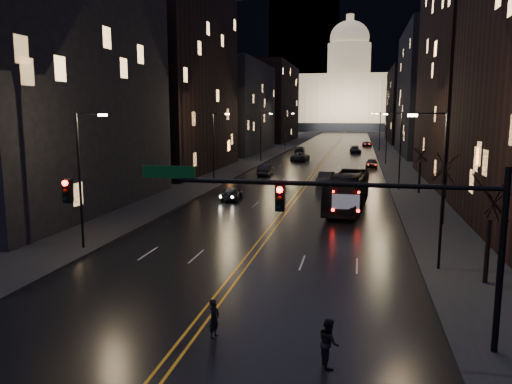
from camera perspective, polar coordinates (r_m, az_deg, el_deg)
The scene contains 37 objects.
ground at distance 21.55m, azimuth -6.91°, elevation -15.21°, with size 900.00×900.00×0.00m, color black.
road at distance 149.00m, azimuth 9.22°, elevation 5.51°, with size 20.00×320.00×0.02m, color black.
sidewalk_left at distance 150.25m, azimuth 3.85°, elevation 5.66°, with size 8.00×320.00×0.16m, color black.
sidewalk_right at distance 149.05m, azimuth 14.62°, elevation 5.36°, with size 8.00×320.00×0.16m, color black.
center_line at distance 149.00m, azimuth 9.22°, elevation 5.51°, with size 0.62×320.00×0.01m, color orange.
building_left_near at distance 49.02m, azimuth -22.76°, elevation 10.87°, with size 12.00×28.00×22.00m, color black.
building_left_mid at distance 77.77m, azimuth -9.23°, elevation 12.72°, with size 12.00×30.00×28.00m, color black.
building_left_far at distance 113.95m, azimuth -2.29°, elevation 9.60°, with size 12.00×34.00×20.00m, color black.
building_left_dist at distance 160.98m, azimuth 1.88°, elevation 10.14°, with size 12.00×40.00×24.00m, color black.
building_right_tall at distance 70.87m, azimuth 24.48°, elevation 16.49°, with size 12.00×30.00×38.00m, color black.
building_right_mid at distance 111.64m, azimuth 19.51°, elevation 10.65°, with size 12.00×34.00×26.00m, color black.
building_right_dist at distance 159.29m, azimuth 17.15°, elevation 9.40°, with size 12.00×40.00×22.00m, color black.
mountain_ridge at distance 403.94m, azimuth 17.04°, elevation 16.63°, with size 520.00×60.00×130.00m, color black.
capitol at distance 268.81m, azimuth 10.46°, elevation 10.64°, with size 90.00×50.00×58.50m.
traffic_signal at distance 18.97m, azimuth 9.98°, elevation -2.43°, with size 17.29×0.45×7.00m.
streetlamp_right_near at distance 29.18m, azimuth 20.27°, elevation 1.09°, with size 2.13×0.25×9.00m.
streetlamp_left_near at distance 33.58m, azimuth -19.26°, elevation 2.12°, with size 2.13×0.25×9.00m.
streetlamp_right_mid at distance 58.89m, azimuth 16.00°, elevation 5.03°, with size 2.13×0.25×9.00m.
streetlamp_left_mid at distance 61.19m, azimuth -4.72°, elevation 5.48°, with size 2.13×0.25×9.00m.
streetlamp_right_far at distance 88.79m, azimuth 14.59°, elevation 6.31°, with size 2.13×0.25×9.00m.
streetlamp_left_far at distance 90.33m, azimuth 0.67°, elevation 6.64°, with size 2.13×0.25×9.00m.
streetlamp_right_dist at distance 118.74m, azimuth 13.88°, elevation 6.95°, with size 2.13×0.25×9.00m.
streetlamp_left_dist at distance 119.90m, azimuth 3.42°, elevation 7.21°, with size 2.13×0.25×9.00m.
tree_right_near at distance 27.74m, azimuth 25.28°, elevation -0.76°, with size 2.40×2.40×6.65m.
tree_right_mid at distance 41.36m, azimuth 20.80°, elevation 2.47°, with size 2.40×2.40×6.65m.
tree_right_far at distance 57.15m, azimuth 18.31°, elevation 4.25°, with size 2.40×2.40×6.65m.
bus at distance 46.47m, azimuth 10.42°, elevation 0.03°, with size 2.83×12.08×3.36m, color black.
oncoming_car_a at distance 50.96m, azimuth -2.81°, elevation -0.12°, with size 1.75×4.36×1.48m, color black.
oncoming_car_b at distance 71.34m, azimuth 1.11°, elevation 2.53°, with size 1.63×4.69×1.54m, color black.
oncoming_car_c at distance 92.97m, azimuth 5.09°, elevation 4.04°, with size 2.71×5.88×1.63m, color black.
oncoming_car_d at distance 110.73m, azimuth 5.00°, elevation 4.82°, with size 2.23×5.48×1.59m, color black.
receding_car_a at distance 62.31m, azimuth 7.98°, elevation 1.54°, with size 1.72×4.92×1.62m, color black.
receding_car_b at distance 82.83m, azimuth 13.08°, elevation 3.22°, with size 1.87×4.65×1.58m, color black.
receding_car_c at distance 113.04m, azimuth 11.30°, elevation 4.76°, with size 2.20×5.40×1.57m, color black.
receding_car_d at distance 136.35m, azimuth 12.57°, elevation 5.38°, with size 2.29×4.96×1.38m, color black.
pedestrian_a at distance 20.39m, azimuth -4.81°, elevation -14.21°, with size 0.58×0.38×1.58m, color black.
pedestrian_b at distance 18.42m, azimuth 8.31°, elevation -16.64°, with size 0.85×0.47×1.75m, color black.
Camera 1 is at (6.39, -18.60, 8.82)m, focal length 35.00 mm.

